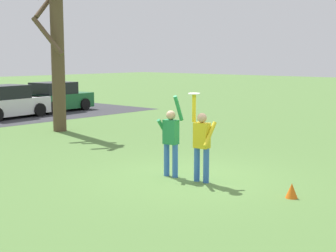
# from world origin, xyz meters

# --- Properties ---
(ground_plane) EXTENTS (120.00, 120.00, 0.00)m
(ground_plane) POSITION_xyz_m (0.00, 0.00, 0.00)
(ground_plane) COLOR #567F3D
(person_catcher) EXTENTS (0.49, 0.56, 2.08)m
(person_catcher) POSITION_xyz_m (-0.14, -0.45, 0.98)
(person_catcher) COLOR #3366B7
(person_catcher) RESTS_ON ground_plane
(person_defender) EXTENTS (0.49, 0.57, 2.04)m
(person_defender) POSITION_xyz_m (-0.22, 0.44, 0.98)
(person_defender) COLOR #3366B7
(person_defender) RESTS_ON ground_plane
(frisbee_disc) EXTENTS (0.28, 0.28, 0.02)m
(frisbee_disc) POSITION_xyz_m (-0.16, -0.23, 2.09)
(frisbee_disc) COLOR white
(frisbee_disc) RESTS_ON person_catcher
(parked_car_white) EXTENTS (4.29, 2.42, 1.59)m
(parked_car_white) POSITION_xyz_m (3.43, 14.26, 0.73)
(parked_car_white) COLOR white
(parked_car_white) RESTS_ON ground_plane
(parked_car_green) EXTENTS (4.29, 2.42, 1.59)m
(parked_car_green) POSITION_xyz_m (6.78, 14.87, 0.73)
(parked_car_green) COLOR #1E6633
(parked_car_green) RESTS_ON ground_plane
(bare_tree_tall) EXTENTS (1.47, 1.70, 6.85)m
(bare_tree_tall) POSITION_xyz_m (2.53, 8.79, 3.46)
(bare_tree_tall) COLOR brown
(bare_tree_tall) RESTS_ON ground_plane
(field_cone_orange) EXTENTS (0.26, 0.26, 0.32)m
(field_cone_orange) POSITION_xyz_m (0.04, -2.71, 0.16)
(field_cone_orange) COLOR orange
(field_cone_orange) RESTS_ON ground_plane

